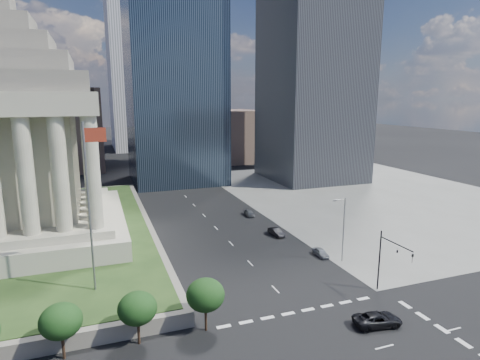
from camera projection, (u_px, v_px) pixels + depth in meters
name	position (u px, v px, depth m)	size (l,w,h in m)	color
ground	(168.00, 178.00, 125.88)	(500.00, 500.00, 0.00)	black
sidewalk_ne	(371.00, 194.00, 104.47)	(68.00, 90.00, 0.03)	slate
war_memorial	(3.00, 118.00, 62.34)	(34.00, 34.00, 39.00)	gray
flagpole	(90.00, 199.00, 45.96)	(2.52, 0.24, 20.00)	slate
midrise_glass	(174.00, 79.00, 116.00)	(26.00, 26.00, 60.00)	black
highrise_ne	(315.00, 9.00, 116.24)	(26.00, 28.00, 100.00)	black
building_filler_ne	(233.00, 135.00, 162.26)	(20.00, 30.00, 20.00)	brown
building_filler_nw	(66.00, 129.00, 140.67)	(24.00, 30.00, 28.00)	brown
traffic_signal_ne	(390.00, 256.00, 49.55)	(0.30, 5.74, 8.00)	black
street_lamp_north	(343.00, 226.00, 60.16)	(2.13, 0.22, 10.00)	slate
pickup_truck	(378.00, 319.00, 43.71)	(5.33, 2.46, 1.48)	black
parked_sedan_near	(321.00, 252.00, 63.16)	(1.44, 3.57, 1.22)	gray
parked_sedan_mid	(276.00, 232.00, 72.61)	(4.11, 1.43, 1.35)	black
parked_sedan_far	(249.00, 213.00, 85.08)	(1.56, 3.88, 1.32)	#515458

